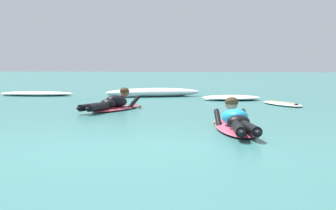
{
  "coord_description": "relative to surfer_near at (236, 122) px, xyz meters",
  "views": [
    {
      "loc": [
        1.48,
        -6.11,
        1.01
      ],
      "look_at": [
        -0.09,
        3.57,
        0.25
      ],
      "focal_mm": 55.55,
      "sensor_mm": 36.0,
      "label": 1
    }
  ],
  "objects": [
    {
      "name": "whitewater_mid_left",
      "position": [
        -2.86,
        8.28,
        -0.01
      ],
      "size": [
        3.14,
        1.98,
        0.28
      ],
      "color": "white",
      "rests_on": "ground"
    },
    {
      "name": "whitewater_front",
      "position": [
        -6.8,
        8.25,
        -0.07
      ],
      "size": [
        2.49,
        1.15,
        0.14
      ],
      "color": "white",
      "rests_on": "ground"
    },
    {
      "name": "surfer_near",
      "position": [
        0.0,
        0.0,
        0.0
      ],
      "size": [
        0.95,
        2.59,
        0.53
      ],
      "color": "#E54C66",
      "rests_on": "ground"
    },
    {
      "name": "drifting_surfboard",
      "position": [
        0.99,
        5.4,
        -0.1
      ],
      "size": [
        1.26,
        1.93,
        0.16
      ],
      "color": "white",
      "rests_on": "ground"
    },
    {
      "name": "ground_plane",
      "position": [
        -1.25,
        8.15,
        -0.13
      ],
      "size": [
        120.0,
        120.0,
        0.0
      ],
      "primitive_type": "plane",
      "color": "#387A75"
    },
    {
      "name": "whitewater_mid_right",
      "position": [
        -0.36,
        7.1,
        -0.07
      ],
      "size": [
        1.85,
        1.43,
        0.14
      ],
      "color": "white",
      "rests_on": "ground"
    },
    {
      "name": "surfer_far",
      "position": [
        -2.81,
        3.22,
        0.01
      ],
      "size": [
        0.99,
        2.44,
        0.55
      ],
      "color": "#E54C66",
      "rests_on": "ground"
    }
  ]
}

